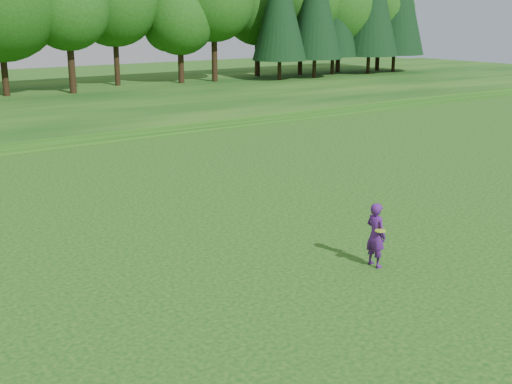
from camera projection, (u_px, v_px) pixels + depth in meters
ground at (213, 293)px, 15.38m from camera, size 140.00×140.00×0.00m
woman at (376, 235)px, 16.83m from camera, size 0.49×0.74×1.74m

